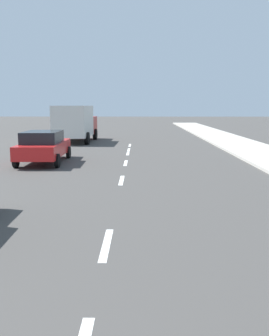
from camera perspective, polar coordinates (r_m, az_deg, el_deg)
ground_plane at (r=16.65m, az=-1.57°, el=0.03°), size 160.00×160.00×0.00m
lane_stripe_3 at (r=7.63m, az=-4.41°, el=-11.79°), size 0.16×1.80×0.01m
lane_stripe_4 at (r=13.86m, az=-2.04°, el=-1.92°), size 0.16×1.80×0.01m
lane_stripe_5 at (r=18.02m, az=-1.39°, el=0.79°), size 0.16×1.80×0.01m
lane_stripe_6 at (r=21.72m, az=-1.03°, el=2.32°), size 0.16×1.80×0.01m
lane_stripe_7 at (r=23.35m, az=-0.91°, el=2.83°), size 0.16×1.80×0.01m
lane_stripe_8 at (r=26.17m, az=-0.73°, el=3.58°), size 0.16×1.80×0.01m
parked_car_red at (r=18.59m, az=-14.01°, el=3.38°), size 2.17×4.56×1.57m
delivery_truck at (r=28.85m, az=-9.21°, el=7.01°), size 2.83×6.31×2.80m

